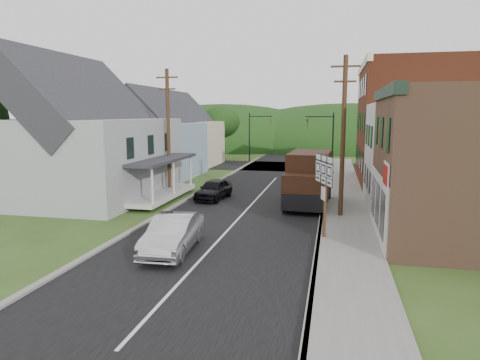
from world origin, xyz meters
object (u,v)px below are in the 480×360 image
Objects in this scene: dark_sedan at (214,190)px; route_sign_cluster at (324,183)px; warning_sign at (327,184)px; delivery_van at (309,179)px; silver_sedan at (173,234)px.

route_sign_cluster reaches higher than dark_sedan.
route_sign_cluster is at bearing -100.44° from warning_sign.
delivery_van is 2.42× the size of warning_sign.
delivery_van reaches higher than dark_sedan.
dark_sedan is 1.58× the size of warning_sign.
warning_sign is at bearing 49.35° from silver_sedan.
dark_sedan is 6.62m from delivery_van.
silver_sedan is at bearing -136.68° from warning_sign.
delivery_van is 2.53m from warning_sign.
silver_sedan is 7.22m from route_sign_cluster.
warning_sign reaches higher than dark_sedan.
route_sign_cluster reaches higher than delivery_van.
warning_sign reaches higher than silver_sedan.
silver_sedan is 10.51m from warning_sign.
route_sign_cluster is (1.14, -7.47, 0.95)m from delivery_van.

